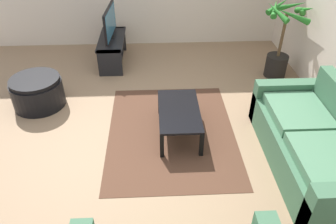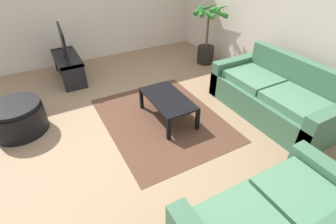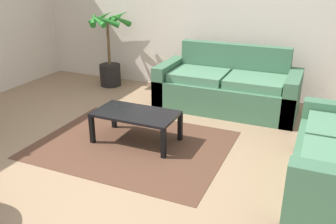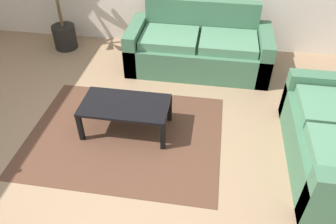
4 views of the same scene
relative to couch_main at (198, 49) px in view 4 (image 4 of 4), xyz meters
name	(u,v)px [view 4 (image 4 of 4)]	position (x,y,z in m)	size (l,w,h in m)	color
ground_plane	(109,179)	(-0.69, -2.28, -0.30)	(6.60, 6.60, 0.00)	#937556
couch_main	(198,49)	(0.00, 0.00, 0.00)	(2.01, 0.90, 0.90)	#3F6B4C
coffee_table	(125,108)	(-0.69, -1.53, 0.02)	(0.98, 0.54, 0.37)	black
area_rug	(126,135)	(-0.69, -1.63, -0.30)	(2.20, 1.70, 0.01)	#513323
potted_palm	(60,14)	(-2.18, 0.27, 0.27)	(0.69, 0.69, 1.31)	black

